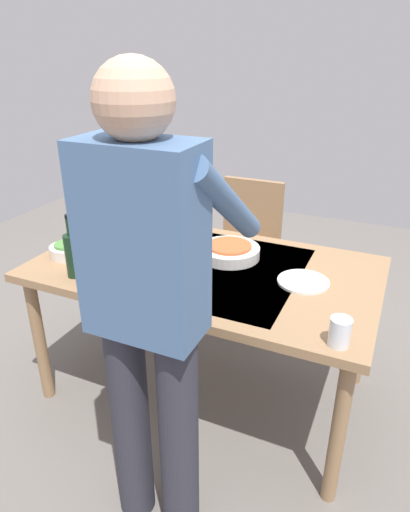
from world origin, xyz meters
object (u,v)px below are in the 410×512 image
at_px(dining_table, 205,279).
at_px(water_cup_near_left, 118,223).
at_px(person_server, 150,304).
at_px(wine_glass_right, 182,272).
at_px(wine_bottle, 73,254).
at_px(dinner_plate_near, 303,282).
at_px(water_cup_far_left, 340,332).
at_px(wine_glass_left, 162,244).
at_px(side_bowl_salad, 68,250).
at_px(side_bowl_bread, 175,233).
at_px(serving_bowl_pasta, 230,251).
at_px(water_cup_near_right, 144,217).
at_px(chair_near, 247,241).

distance_m(dining_table, water_cup_near_left, 0.66).
relative_size(person_server, wine_glass_right, 11.19).
relative_size(wine_bottle, dinner_plate_near, 1.29).
bearing_deg(wine_bottle, water_cup_far_left, 177.80).
height_order(wine_glass_left, wine_glass_right, same).
bearing_deg(person_server, side_bowl_salad, -34.22).
bearing_deg(person_server, wine_bottle, -31.47).
bearing_deg(dinner_plate_near, side_bowl_bread, -16.04).
xyz_separation_m(wine_glass_right, serving_bowl_pasta, (-0.05, -0.42, -0.07)).
distance_m(water_cup_near_right, water_cup_far_left, 1.44).
xyz_separation_m(wine_glass_left, side_bowl_salad, (0.47, 0.12, -0.07)).
height_order(chair_near, water_cup_far_left, chair_near).
bearing_deg(water_cup_near_right, water_cup_far_left, 149.27).
relative_size(wine_glass_left, dinner_plate_near, 0.66).
distance_m(dining_table, wine_glass_right, 0.34).
distance_m(person_server, side_bowl_bread, 1.07).
distance_m(person_server, side_bowl_salad, 0.99).
bearing_deg(person_server, water_cup_far_left, -148.36).
bearing_deg(wine_bottle, water_cup_near_right, -85.84).
distance_m(chair_near, wine_glass_left, 0.97).
xyz_separation_m(water_cup_near_right, side_bowl_bread, (-0.26, 0.11, -0.01)).
xyz_separation_m(water_cup_near_right, side_bowl_salad, (0.12, 0.53, -0.01)).
xyz_separation_m(serving_bowl_pasta, dinner_plate_near, (-0.40, 0.12, -0.03)).
relative_size(wine_glass_right, water_cup_near_right, 1.58).
relative_size(wine_bottle, water_cup_near_right, 3.10).
xyz_separation_m(wine_glass_left, water_cup_near_right, (0.35, -0.41, -0.06)).
xyz_separation_m(wine_bottle, side_bowl_bread, (-0.21, -0.58, -0.08)).
bearing_deg(dinner_plate_near, wine_glass_left, 7.25).
xyz_separation_m(dining_table, wine_glass_left, (0.19, 0.06, 0.18)).
bearing_deg(dinner_plate_near, chair_near, -56.33).
height_order(wine_glass_right, serving_bowl_pasta, wine_glass_right).
relative_size(water_cup_near_left, dinner_plate_near, 0.46).
relative_size(wine_bottle, water_cup_near_left, 2.82).
bearing_deg(dining_table, wine_bottle, 34.37).
bearing_deg(side_bowl_salad, wine_bottle, 137.01).
height_order(wine_glass_right, dinner_plate_near, wine_glass_right).
height_order(water_cup_near_right, side_bowl_bread, water_cup_near_right).
bearing_deg(wine_glass_left, water_cup_near_right, -49.49).
bearing_deg(chair_near, side_bowl_bread, 71.47).
relative_size(water_cup_far_left, serving_bowl_pasta, 0.36).
distance_m(wine_glass_right, water_cup_near_right, 0.86).
bearing_deg(person_server, dining_table, -79.44).
bearing_deg(dinner_plate_near, water_cup_far_left, 118.39).
bearing_deg(water_cup_near_left, dining_table, 162.68).
bearing_deg(wine_glass_right, water_cup_far_left, 171.54).
xyz_separation_m(person_server, wine_bottle, (0.63, -0.39, -0.11)).
relative_size(chair_near, side_bowl_bread, 5.69).
bearing_deg(water_cup_near_right, wine_glass_right, 131.95).
height_order(wine_glass_right, water_cup_near_right, wine_glass_right).
height_order(wine_bottle, water_cup_near_left, wine_bottle).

